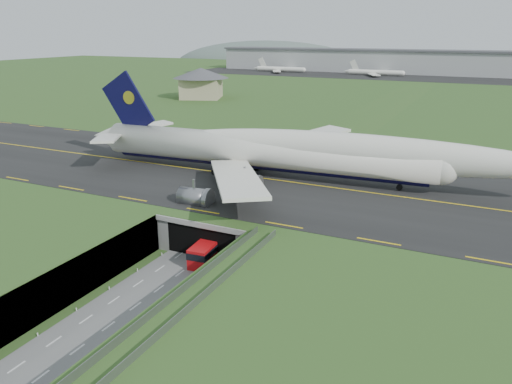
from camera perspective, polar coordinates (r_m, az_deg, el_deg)
The scene contains 10 objects.
ground at distance 72.32m, azimuth -9.60°, elevation -9.96°, with size 900.00×900.00×0.00m, color #2E5421.
airfield_deck at distance 70.98m, azimuth -9.73°, elevation -7.82°, with size 800.00×800.00×6.00m, color gray.
trench_road at distance 67.12m, azimuth -13.34°, elevation -12.48°, with size 12.00×75.00×0.20m, color slate.
taxiway at distance 96.73m, azimuth 1.40°, elevation 1.46°, with size 800.00×44.00×0.18m, color black.
tunnel_portal at distance 83.81m, azimuth -3.20°, elevation -3.20°, with size 17.00×22.30×6.00m.
guideway at distance 50.79m, azimuth -12.09°, elevation -16.27°, with size 3.00×53.00×7.05m.
jumbo_jet at distance 95.95m, azimuth 4.21°, elevation 4.58°, with size 94.76×60.82×20.16m.
shuttle_tram at distance 76.28m, azimuth -5.59°, elevation -6.76°, with size 3.73×8.17×3.22m.
service_building at distance 216.76m, azimuth -6.30°, elevation 12.57°, with size 30.15×30.15×12.72m.
cargo_terminal at distance 353.66m, azimuth 19.96°, elevation 13.76°, with size 320.00×67.00×15.60m.
Camera 1 is at (37.89, -51.65, 33.57)m, focal length 35.00 mm.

